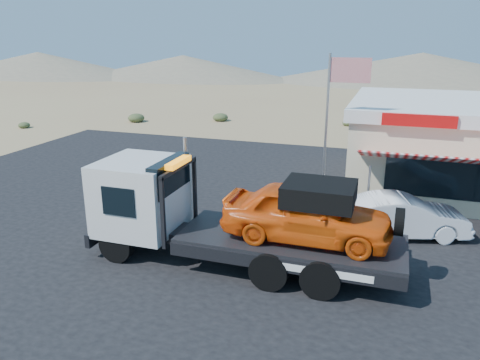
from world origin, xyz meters
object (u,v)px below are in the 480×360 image
Objects in this scene: tow_truck at (235,212)px; jerky_store at (472,145)px; white_sedan at (402,216)px; flagpole at (333,115)px.

jerky_store is (7.56, 10.10, 0.33)m from tow_truck.
flagpole is (-2.79, 1.96, 3.03)m from white_sedan.
flagpole is at bearing 38.20° from white_sedan.
tow_truck is 12.63m from jerky_store.
jerky_store is (2.78, 6.43, 1.26)m from white_sedan.
tow_truck is at bearing -109.55° from flagpole.
white_sedan is (4.78, 3.67, -0.92)m from tow_truck.
white_sedan is 0.72× the size of flagpole.
flagpole is at bearing 70.45° from tow_truck.
tow_truck reaches higher than white_sedan.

